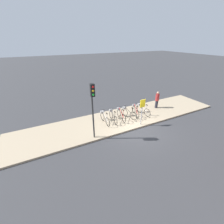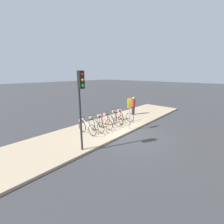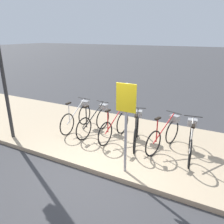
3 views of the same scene
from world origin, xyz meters
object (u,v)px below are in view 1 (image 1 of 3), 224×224
(parked_bicycle_2, at_px, (121,114))
(sign_post, at_px, (142,108))
(parked_bicycle_1, at_px, (113,116))
(parked_bicycle_4, at_px, (135,110))
(parked_bicycle_5, at_px, (142,109))
(parked_bicycle_0, at_px, (104,118))
(pedestrian, at_px, (157,100))
(traffic_light, at_px, (93,101))
(parked_bicycle_3, at_px, (128,113))

(parked_bicycle_2, bearing_deg, sign_post, -56.96)
(sign_post, bearing_deg, parked_bicycle_1, 138.64)
(parked_bicycle_4, xyz_separation_m, parked_bicycle_5, (0.68, -0.08, 0.00))
(parked_bicycle_2, relative_size, parked_bicycle_4, 1.03)
(parked_bicycle_0, distance_m, sign_post, 2.99)
(pedestrian, xyz_separation_m, traffic_light, (-7.01, -1.91, 1.83))
(parked_bicycle_0, xyz_separation_m, sign_post, (2.39, -1.51, 0.96))
(parked_bicycle_1, distance_m, pedestrian, 4.91)
(parked_bicycle_2, bearing_deg, parked_bicycle_1, 178.78)
(parked_bicycle_5, relative_size, pedestrian, 1.03)
(parked_bicycle_0, distance_m, parked_bicycle_1, 0.71)
(parked_bicycle_0, distance_m, parked_bicycle_4, 2.91)
(parked_bicycle_2, distance_m, parked_bicycle_5, 2.15)
(parked_bicycle_4, bearing_deg, traffic_light, -160.26)
(parked_bicycle_0, distance_m, traffic_light, 3.06)
(parked_bicycle_2, distance_m, traffic_light, 3.92)
(parked_bicycle_5, bearing_deg, parked_bicycle_1, 179.01)
(parked_bicycle_0, xyz_separation_m, parked_bicycle_5, (3.59, -0.09, 0.00))
(parked_bicycle_2, xyz_separation_m, pedestrian, (4.16, 0.40, 0.39))
(parked_bicycle_4, relative_size, pedestrian, 1.00)
(parked_bicycle_0, height_order, traffic_light, traffic_light)
(parked_bicycle_0, xyz_separation_m, parked_bicycle_2, (1.44, -0.05, 0.00))
(traffic_light, bearing_deg, parked_bicycle_1, 35.58)
(pedestrian, bearing_deg, sign_post, -149.85)
(pedestrian, distance_m, sign_post, 3.75)
(parked_bicycle_0, bearing_deg, traffic_light, -132.23)
(parked_bicycle_3, height_order, traffic_light, traffic_light)
(parked_bicycle_0, relative_size, parked_bicycle_4, 1.03)
(parked_bicycle_4, distance_m, parked_bicycle_5, 0.68)
(parked_bicycle_2, xyz_separation_m, parked_bicycle_3, (0.67, -0.03, 0.00))
(parked_bicycle_5, distance_m, traffic_light, 5.67)
(parked_bicycle_4, height_order, parked_bicycle_5, same)
(parked_bicycle_4, xyz_separation_m, traffic_light, (-4.33, -1.55, 2.22))
(parked_bicycle_3, distance_m, parked_bicycle_5, 1.48)
(parked_bicycle_5, xyz_separation_m, sign_post, (-1.20, -1.43, 0.96))
(parked_bicycle_4, height_order, traffic_light, traffic_light)
(parked_bicycle_1, bearing_deg, pedestrian, 4.53)
(traffic_light, bearing_deg, parked_bicycle_0, 47.77)
(parked_bicycle_0, bearing_deg, pedestrian, 3.56)
(parked_bicycle_5, height_order, traffic_light, traffic_light)
(parked_bicycle_1, distance_m, traffic_light, 3.43)
(parked_bicycle_0, distance_m, parked_bicycle_5, 3.59)
(parked_bicycle_1, bearing_deg, parked_bicycle_0, 176.86)
(parked_bicycle_0, height_order, parked_bicycle_2, same)
(parked_bicycle_1, xyz_separation_m, parked_bicycle_4, (2.20, 0.03, 0.00))
(parked_bicycle_0, bearing_deg, parked_bicycle_1, -3.14)
(pedestrian, bearing_deg, traffic_light, -164.76)
(parked_bicycle_1, bearing_deg, parked_bicycle_2, -1.22)
(traffic_light, xyz_separation_m, sign_post, (3.80, 0.05, -1.26))
(parked_bicycle_2, relative_size, traffic_light, 0.45)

